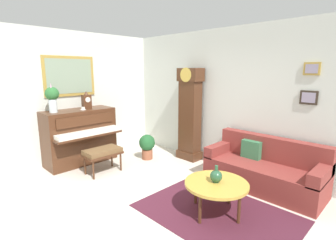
{
  "coord_description": "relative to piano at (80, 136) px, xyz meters",
  "views": [
    {
      "loc": [
        2.78,
        -2.08,
        1.98
      ],
      "look_at": [
        -0.34,
        1.06,
        1.1
      ],
      "focal_mm": 26.96,
      "sensor_mm": 36.0,
      "label": 1
    }
  ],
  "objects": [
    {
      "name": "green_jug",
      "position": [
        3.18,
        0.41,
        -0.05
      ],
      "size": [
        0.17,
        0.17,
        0.24
      ],
      "color": "#234C33",
      "rests_on": "coffee_table"
    },
    {
      "name": "piano",
      "position": [
        0.0,
        0.0,
        0.0
      ],
      "size": [
        0.87,
        1.44,
        1.16
      ],
      "color": "#4C2B19",
      "rests_on": "ground_plane"
    },
    {
      "name": "mantel_clock",
      "position": [
        0.0,
        0.19,
        0.74
      ],
      "size": [
        0.13,
        0.18,
        0.38
      ],
      "color": "#4C2B19",
      "rests_on": "piano"
    },
    {
      "name": "wall_back",
      "position": [
        2.23,
        2.11,
        0.81
      ],
      "size": [
        5.3,
        0.13,
        2.8
      ],
      "color": "silver",
      "rests_on": "ground_plane"
    },
    {
      "name": "coffee_table",
      "position": [
        3.2,
        0.4,
        -0.17
      ],
      "size": [
        0.88,
        0.88,
        0.45
      ],
      "color": "gold",
      "rests_on": "ground_plane"
    },
    {
      "name": "teacup",
      "position": [
        0.09,
        0.06,
        0.6
      ],
      "size": [
        0.12,
        0.12,
        0.06
      ],
      "color": "white",
      "rests_on": "piano"
    },
    {
      "name": "wall_left",
      "position": [
        -0.37,
        -0.29,
        0.82
      ],
      "size": [
        0.13,
        4.9,
        2.8
      ],
      "color": "silver",
      "rests_on": "ground_plane"
    },
    {
      "name": "couch",
      "position": [
        3.31,
        1.66,
        -0.28
      ],
      "size": [
        1.9,
        0.8,
        0.84
      ],
      "color": "maroon",
      "rests_on": "ground_plane"
    },
    {
      "name": "piano_bench",
      "position": [
        0.82,
        0.04,
        -0.18
      ],
      "size": [
        0.42,
        0.7,
        0.48
      ],
      "color": "#4C2B19",
      "rests_on": "ground_plane"
    },
    {
      "name": "flower_vase",
      "position": [
        0.0,
        -0.51,
        0.89
      ],
      "size": [
        0.26,
        0.26,
        0.58
      ],
      "color": "silver",
      "rests_on": "piano"
    },
    {
      "name": "ground_plane",
      "position": [
        2.23,
        -0.29,
        -0.64
      ],
      "size": [
        6.4,
        6.0,
        0.1
      ],
      "primitive_type": "cube",
      "color": "beige"
    },
    {
      "name": "potted_plant",
      "position": [
        0.84,
        1.15,
        -0.27
      ],
      "size": [
        0.36,
        0.36,
        0.56
      ],
      "color": "#935138",
      "rests_on": "ground_plane"
    },
    {
      "name": "grandfather_clock",
      "position": [
        1.49,
        1.85,
        0.38
      ],
      "size": [
        0.52,
        0.34,
        2.03
      ],
      "color": "#4C2B19",
      "rests_on": "ground_plane"
    },
    {
      "name": "area_rug",
      "position": [
        3.22,
        0.4,
        -0.59
      ],
      "size": [
        2.1,
        1.5,
        0.01
      ],
      "primitive_type": "cube",
      "color": "#4C1E2D",
      "rests_on": "ground_plane"
    }
  ]
}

